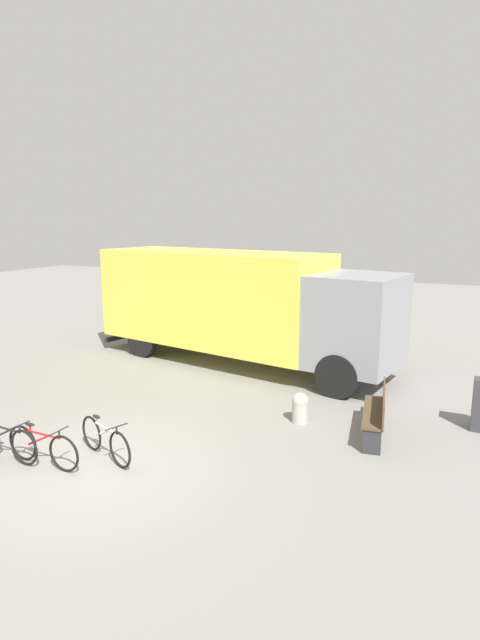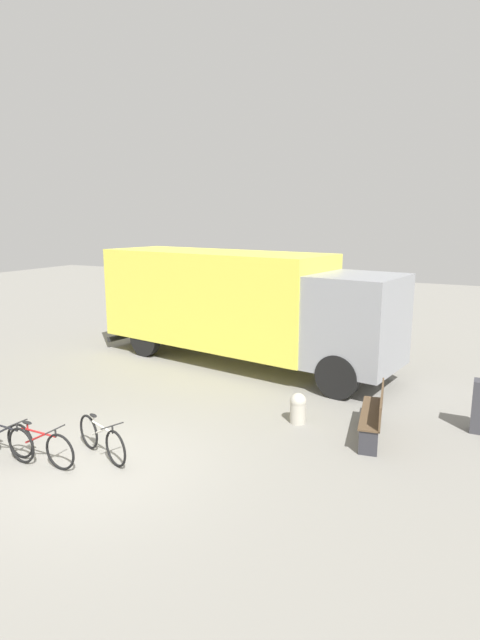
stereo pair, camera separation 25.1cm
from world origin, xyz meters
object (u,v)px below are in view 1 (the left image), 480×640
(park_bench, at_px, (378,411))
(bicycle_far, at_px, (105,440))
(bicycle_middle, at_px, (43,447))
(bollard_near_bench, at_px, (300,407))
(bicycle_near, at_px, (5,441))
(delivery_truck, at_px, (236,302))

(park_bench, bearing_deg, bicycle_far, 116.85)
(bicycle_middle, distance_m, bollard_near_bench, 5.13)
(park_bench, relative_size, bicycle_far, 1.21)
(bicycle_near, bearing_deg, bicycle_middle, 9.67)
(delivery_truck, bearing_deg, bicycle_near, -89.00)
(bicycle_middle, bearing_deg, bollard_near_bench, 47.57)
(delivery_truck, bearing_deg, bicycle_far, -76.08)
(bicycle_far, bearing_deg, bollard_near_bench, 68.67)
(bicycle_near, height_order, bollard_near_bench, bicycle_near)
(bicycle_middle, bearing_deg, park_bench, 36.92)
(delivery_truck, xyz_separation_m, park_bench, (4.80, -3.52, -1.34))
(bicycle_near, relative_size, bicycle_middle, 1.00)
(delivery_truck, relative_size, bicycle_far, 6.17)
(bicycle_middle, bearing_deg, bicycle_far, 41.03)
(park_bench, bearing_deg, bicycle_near, 114.43)
(park_bench, bearing_deg, bollard_near_bench, 81.74)
(delivery_truck, xyz_separation_m, bicycle_near, (-1.12, -7.38, -1.52))
(bicycle_far, bearing_deg, delivery_truck, 114.25)
(park_bench, distance_m, bollard_near_bench, 1.62)
(bicycle_far, bearing_deg, bicycle_near, -134.07)
(park_bench, distance_m, bicycle_middle, 6.35)
(delivery_truck, height_order, park_bench, delivery_truck)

